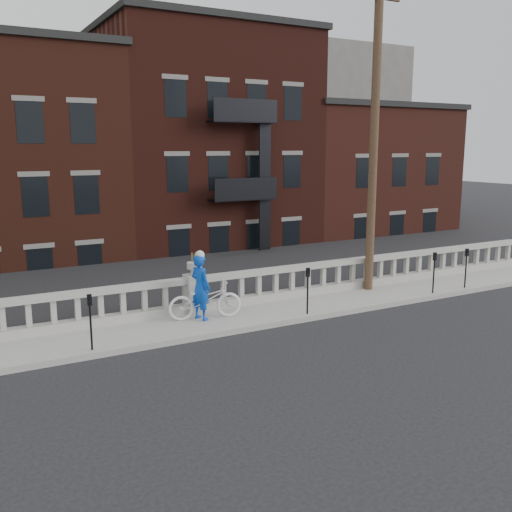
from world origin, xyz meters
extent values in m
plane|color=black|center=(0.00, 0.00, 0.00)|extent=(120.00, 120.00, 0.00)
cube|color=gray|center=(0.00, 3.00, 0.07)|extent=(32.00, 2.20, 0.15)
cube|color=gray|center=(0.00, 3.95, 0.28)|extent=(28.00, 0.34, 0.25)
cube|color=gray|center=(0.00, 3.95, 1.10)|extent=(28.00, 0.34, 0.16)
cube|color=gray|center=(0.00, 3.95, 0.70)|extent=(0.55, 0.55, 1.10)
cylinder|color=gray|center=(0.00, 3.95, 1.35)|extent=(0.24, 0.24, 0.20)
cylinder|color=gray|center=(0.00, 3.95, 1.53)|extent=(0.44, 0.44, 0.18)
cube|color=#605E59|center=(0.00, 4.30, -2.42)|extent=(36.00, 0.50, 5.15)
cube|color=black|center=(0.00, 25.95, -5.25)|extent=(80.00, 44.00, 0.50)
cube|color=#595651|center=(-2.00, 8.45, -3.00)|extent=(16.00, 7.00, 4.00)
cube|color=#595651|center=(22.00, 32.95, 4.00)|extent=(14.00, 14.00, 18.00)
cube|color=#3C1610|center=(6.00, 19.95, 2.75)|extent=(10.00, 14.00, 15.50)
cube|color=black|center=(6.00, 19.95, 10.65)|extent=(10.30, 14.30, 0.30)
cube|color=#4D1F17|center=(16.00, 19.95, 1.00)|extent=(10.00, 14.00, 12.00)
cube|color=black|center=(16.00, 19.95, 7.15)|extent=(10.30, 14.30, 0.30)
cylinder|color=#422D1E|center=(6.20, 3.60, 5.15)|extent=(0.28, 0.28, 10.00)
cylinder|color=black|center=(-3.41, 2.15, 0.70)|extent=(0.05, 0.05, 1.10)
cube|color=black|center=(-3.41, 2.15, 1.38)|extent=(0.10, 0.08, 0.26)
cube|color=black|center=(-3.41, 2.10, 1.42)|extent=(0.06, 0.01, 0.08)
cylinder|color=black|center=(2.74, 2.15, 0.70)|extent=(0.05, 0.05, 1.10)
cube|color=black|center=(2.74, 2.15, 1.38)|extent=(0.10, 0.08, 0.26)
cube|color=black|center=(2.74, 2.10, 1.42)|extent=(0.06, 0.01, 0.08)
cylinder|color=black|center=(7.72, 2.15, 0.70)|extent=(0.05, 0.05, 1.10)
cube|color=black|center=(7.72, 2.15, 1.38)|extent=(0.10, 0.08, 0.26)
cube|color=black|center=(7.72, 2.10, 1.42)|extent=(0.06, 0.01, 0.08)
cylinder|color=black|center=(9.22, 2.15, 0.70)|extent=(0.05, 0.05, 1.10)
cube|color=black|center=(9.22, 2.15, 1.38)|extent=(0.10, 0.08, 0.26)
cube|color=black|center=(9.22, 2.10, 1.42)|extent=(0.06, 0.01, 0.08)
imported|color=white|center=(-0.02, 3.17, 0.69)|extent=(2.17, 1.12, 1.08)
imported|color=#0C43BA|center=(-0.16, 3.16, 1.07)|extent=(0.64, 0.78, 1.85)
camera|label=1|loc=(-6.19, -11.05, 4.92)|focal=40.00mm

